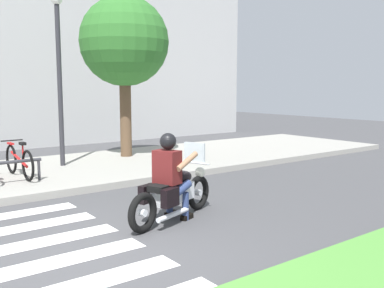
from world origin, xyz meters
name	(u,v)px	position (x,y,z in m)	size (l,w,h in m)	color
ground_plane	(92,254)	(0.00, 0.00, 0.00)	(48.00, 48.00, 0.00)	#424244
crosswalk_stripe_2	(36,266)	(-0.70, 0.00, 0.00)	(2.80, 0.40, 0.01)	white
crosswalk_stripe_3	(18,247)	(-0.70, 0.80, 0.00)	(2.80, 0.40, 0.01)	white
crosswalk_stripe_4	(2,231)	(-0.70, 1.60, 0.00)	(2.80, 0.40, 0.01)	white
motorcycle	(173,193)	(1.66, 0.56, 0.45)	(2.01, 0.94, 1.19)	black
rider	(170,171)	(1.58, 0.53, 0.81)	(0.74, 0.67, 1.42)	#591919
bicycle_5	(19,161)	(0.43, 4.77, 0.52)	(0.48, 1.76, 0.80)	black
street_lamp	(59,66)	(1.74, 5.66, 2.65)	(0.28, 0.28, 4.39)	#2D2D33
tree_near_rack	(124,43)	(3.77, 6.06, 3.37)	(2.51, 2.51, 4.66)	brown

